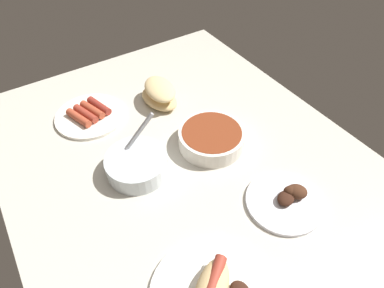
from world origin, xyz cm
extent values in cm
cube|color=beige|center=(0.00, 0.00, -1.50)|extent=(120.00, 90.00, 3.00)
cylinder|color=#9E3828|center=(-30.31, 14.72, 4.41)|extent=(9.31, 11.20, 2.40)
cylinder|color=white|center=(3.28, -8.90, 2.40)|extent=(18.17, 18.17, 4.80)
cylinder|color=maroon|center=(3.28, -8.90, 4.40)|extent=(16.35, 16.35, 1.00)
ellipsoid|color=#DBB77A|center=(27.10, -5.60, 1.80)|extent=(15.03, 10.76, 3.60)
ellipsoid|color=#E5C689|center=(27.02, -6.06, 5.40)|extent=(14.80, 10.33, 3.60)
cylinder|color=white|center=(-22.16, -12.16, 0.50)|extent=(18.17, 18.17, 1.00)
ellipsoid|color=#381E14|center=(-22.28, -12.29, 2.08)|extent=(5.00, 5.62, 2.17)
ellipsoid|color=#472819|center=(-22.48, -15.46, 2.58)|extent=(6.25, 6.24, 3.17)
ellipsoid|color=#472819|center=(-21.72, -14.41, 2.50)|extent=(4.48, 4.67, 3.00)
cylinder|color=white|center=(32.59, 15.26, 0.50)|extent=(20.80, 20.80, 1.00)
cylinder|color=maroon|center=(33.61, 11.67, 2.13)|extent=(9.51, 4.70, 2.26)
cylinder|color=#AD472D|center=(32.93, 14.06, 2.13)|extent=(9.49, 5.00, 2.26)
cylinder|color=#9E3828|center=(32.25, 16.45, 2.13)|extent=(9.49, 4.96, 2.26)
cylinder|color=#AD472D|center=(31.57, 18.84, 2.13)|extent=(9.49, 5.02, 2.26)
cylinder|color=silver|center=(5.63, 12.60, 2.54)|extent=(15.94, 15.94, 5.07)
cylinder|color=beige|center=(5.63, 12.60, 3.55)|extent=(14.02, 14.02, 2.28)
cube|color=#B7B7BC|center=(9.22, 10.61, 8.35)|extent=(3.00, 10.56, 12.98)
camera|label=1|loc=(-48.51, 30.84, 67.14)|focal=31.28mm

